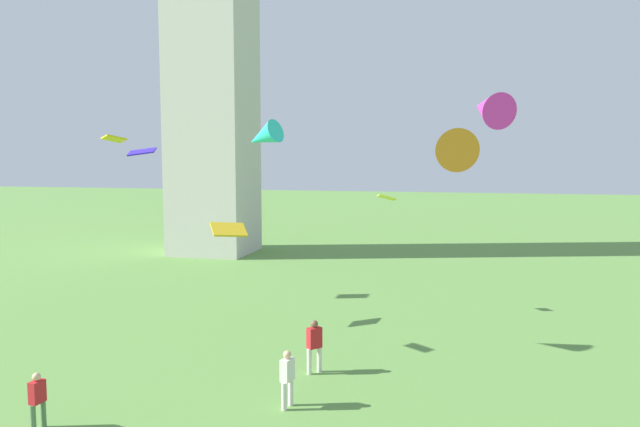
{
  "coord_description": "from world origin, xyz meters",
  "views": [
    {
      "loc": [
        1.92,
        0.27,
        7.22
      ],
      "look_at": [
        -2.7,
        20.28,
        5.23
      ],
      "focal_mm": 33.55,
      "sensor_mm": 36.0,
      "label": 1
    }
  ],
  "objects": [
    {
      "name": "person_0",
      "position": [
        -8.72,
        13.34,
        0.89
      ],
      "size": [
        0.28,
        0.48,
        1.56
      ],
      "rotation": [
        0.0,
        0.0,
        4.59
      ],
      "color": "#51754C",
      "rests_on": "ground_plane"
    },
    {
      "name": "person_1",
      "position": [
        -2.71,
        16.17,
        0.96
      ],
      "size": [
        0.36,
        0.51,
        1.69
      ],
      "rotation": [
        0.0,
        0.0,
        1.31
      ],
      "color": "silver",
      "rests_on": "ground_plane"
    },
    {
      "name": "person_2",
      "position": [
        -2.6,
        19.02,
        1.02
      ],
      "size": [
        0.52,
        0.53,
        1.8
      ],
      "rotation": [
        0.0,
        0.0,
        3.95
      ],
      "color": "silver",
      "rests_on": "ground_plane"
    },
    {
      "name": "kite_flying_1",
      "position": [
        -13.31,
        27.13,
        7.41
      ],
      "size": [
        1.53,
        1.23,
        0.47
      ],
      "rotation": [
        0.0,
        0.0,
        3.43
      ],
      "color": "#351FDC"
    },
    {
      "name": "kite_flying_3",
      "position": [
        -4.91,
        20.78,
        7.89
      ],
      "size": [
        1.65,
        1.32,
        1.22
      ],
      "rotation": [
        0.0,
        0.0,
        4.35
      ],
      "color": "#26CBC0"
    },
    {
      "name": "kite_flying_5",
      "position": [
        1.77,
        12.91,
        7.39
      ],
      "size": [
        1.12,
        1.46,
        1.0
      ],
      "rotation": [
        0.0,
        0.0,
        3.35
      ],
      "color": "orange"
    },
    {
      "name": "kite_flying_6",
      "position": [
        -9.99,
        19.36,
        7.81
      ],
      "size": [
        1.19,
        1.18,
        0.29
      ],
      "rotation": [
        0.0,
        0.0,
        2.36
      ],
      "color": "#DEBF0D"
    },
    {
      "name": "kite_flying_7",
      "position": [
        -7.47,
        23.78,
        4.11
      ],
      "size": [
        1.7,
        1.61,
        0.61
      ],
      "rotation": [
        0.0,
        0.0,
        3.76
      ],
      "color": "gold"
    },
    {
      "name": "kite_flying_8",
      "position": [
        -1.22,
        27.34,
        5.32
      ],
      "size": [
        0.94,
        0.75,
        0.34
      ],
      "rotation": [
        0.0,
        0.0,
        0.28
      ],
      "color": "yellow"
    },
    {
      "name": "kite_flying_9",
      "position": [
        3.03,
        25.53,
        9.11
      ],
      "size": [
        2.25,
        2.65,
        1.78
      ],
      "rotation": [
        0.0,
        0.0,
        3.57
      ],
      "color": "#E12EB5"
    }
  ]
}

